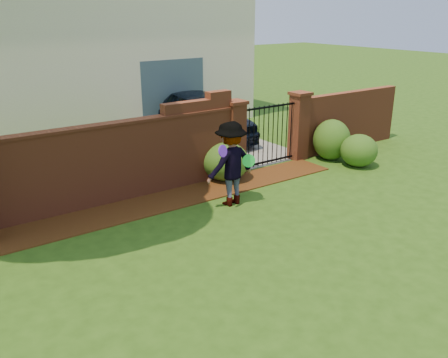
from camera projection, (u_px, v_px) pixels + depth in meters
ground at (262, 265)px, 7.90m from camera, size 80.00×80.00×0.01m
mulch_bed at (124, 211)px, 9.94m from camera, size 11.10×1.08×0.03m
brick_wall at (58, 171)px, 9.56m from camera, size 8.70×0.31×2.16m
brick_wall_return at (347, 120)px, 14.28m from camera, size 4.00×0.25×1.70m
pillar_left at (235, 137)px, 11.96m from camera, size 0.50×0.50×1.88m
pillar_right at (299, 126)px, 13.15m from camera, size 0.50×0.50×1.88m
iron_gate at (268, 135)px, 12.59m from camera, size 1.78×0.03×1.60m
driveway at (190, 135)px, 15.95m from camera, size 3.20×8.00×0.01m
house at (66, 34)px, 16.60m from camera, size 12.40×6.40×6.30m
car at (207, 117)px, 15.12m from camera, size 2.10×4.63×1.54m
shrub_left at (226, 162)px, 11.67m from camera, size 1.15×1.15×0.94m
shrub_middle at (332, 140)px, 13.24m from camera, size 1.03×1.03×1.13m
shrub_right at (359, 151)px, 12.69m from camera, size 0.98×0.98×0.87m
man at (232, 164)px, 10.04m from camera, size 1.21×0.75×1.81m
frisbee_purple at (223, 151)px, 9.50m from camera, size 0.26×0.14×0.25m
frisbee_green at (249, 161)px, 10.03m from camera, size 0.28×0.17×0.28m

